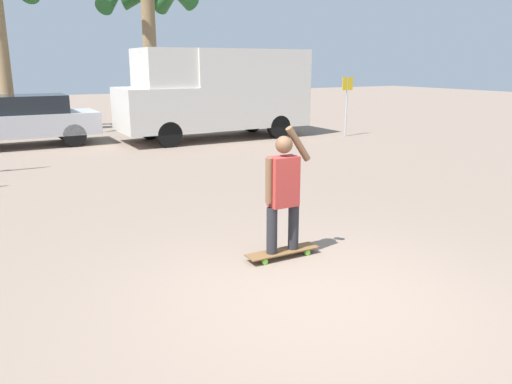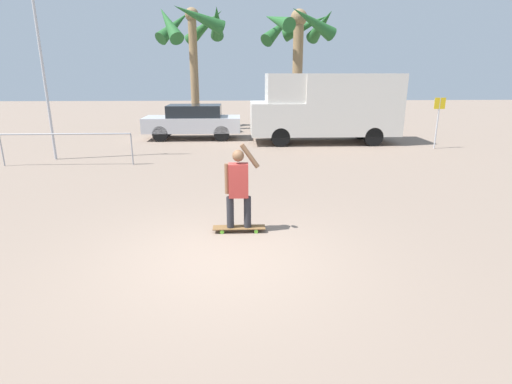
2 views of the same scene
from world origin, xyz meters
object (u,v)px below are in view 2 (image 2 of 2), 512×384
(person_skateboarder, at_px, (238,185))
(flagpole, at_px, (43,52))
(skateboard, at_px, (239,228))
(street_sign, at_px, (438,116))
(palm_tree_near_van, at_px, (299,33))
(parked_car_silver, at_px, (193,121))
(palm_tree_center_background, at_px, (193,30))
(camper_van, at_px, (327,106))

(person_skateboarder, distance_m, flagpole, 9.96)
(skateboard, xyz_separation_m, person_skateboarder, (-0.00, 0.00, 0.87))
(flagpole, relative_size, street_sign, 3.09)
(palm_tree_near_van, bearing_deg, flagpole, -138.47)
(skateboard, distance_m, parked_car_silver, 11.83)
(skateboard, distance_m, palm_tree_center_background, 15.58)
(palm_tree_near_van, height_order, palm_tree_center_background, palm_tree_near_van)
(skateboard, height_order, palm_tree_center_background, palm_tree_center_background)
(camper_van, xyz_separation_m, palm_tree_near_van, (-0.56, 5.45, 3.44))
(skateboard, distance_m, person_skateboarder, 0.87)
(palm_tree_near_van, distance_m, palm_tree_center_background, 5.69)
(camper_van, distance_m, palm_tree_near_van, 6.46)
(person_skateboarder, distance_m, parked_car_silver, 11.81)
(camper_van, height_order, palm_tree_near_van, palm_tree_near_van)
(palm_tree_center_background, distance_m, street_sign, 12.45)
(skateboard, height_order, camper_van, camper_van)
(person_skateboarder, xyz_separation_m, palm_tree_near_van, (3.32, 15.75, 4.09))
(flagpole, bearing_deg, camper_van, 17.26)
(palm_tree_near_van, xyz_separation_m, palm_tree_center_background, (-5.57, -1.17, 0.02))
(parked_car_silver, height_order, palm_tree_near_van, palm_tree_near_van)
(palm_tree_center_background, bearing_deg, parked_car_silver, -87.32)
(person_skateboarder, height_order, street_sign, street_sign)
(camper_van, bearing_deg, skateboard, -110.62)
(street_sign, bearing_deg, camper_van, 157.53)
(parked_car_silver, bearing_deg, palm_tree_near_van, 37.29)
(palm_tree_center_background, bearing_deg, person_skateboarder, -81.23)
(palm_tree_center_background, bearing_deg, camper_van, -34.92)
(skateboard, xyz_separation_m, palm_tree_near_van, (3.32, 15.75, 4.96))
(palm_tree_center_background, bearing_deg, flagpole, -119.33)
(person_skateboarder, xyz_separation_m, palm_tree_center_background, (-2.25, 14.58, 4.12))
(camper_van, relative_size, palm_tree_near_van, 0.99)
(person_skateboarder, bearing_deg, palm_tree_center_background, 98.77)
(person_skateboarder, relative_size, street_sign, 0.81)
(palm_tree_near_van, distance_m, street_sign, 9.32)
(person_skateboarder, bearing_deg, flagpole, 132.30)
(parked_car_silver, height_order, street_sign, street_sign)
(skateboard, bearing_deg, camper_van, 69.38)
(skateboard, bearing_deg, street_sign, 47.06)
(camper_van, height_order, parked_car_silver, camper_van)
(person_skateboarder, distance_m, street_sign, 11.75)
(skateboard, bearing_deg, palm_tree_center_background, 98.77)
(palm_tree_center_background, relative_size, street_sign, 3.13)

